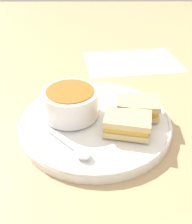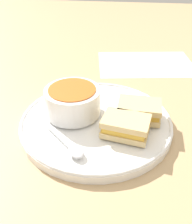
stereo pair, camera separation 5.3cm
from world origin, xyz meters
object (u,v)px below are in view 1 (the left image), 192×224
sandwich_half_near (128,124)px  sandwich_half_far (138,107)px  soup_bowl (71,102)px  spoon (80,151)px

sandwich_half_near → sandwich_half_far: size_ratio=1.07×
sandwich_half_far → sandwich_half_near: bearing=-25.0°
soup_bowl → sandwich_half_far: bearing=89.1°
sandwich_half_far → spoon: bearing=-45.2°
spoon → soup_bowl: bearing=145.7°
spoon → sandwich_half_far: bearing=90.1°
spoon → sandwich_half_near: sandwich_half_near is taller
soup_bowl → spoon: soup_bowl is taller
spoon → sandwich_half_far: size_ratio=1.07×
spoon → sandwich_half_near: size_ratio=1.00×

